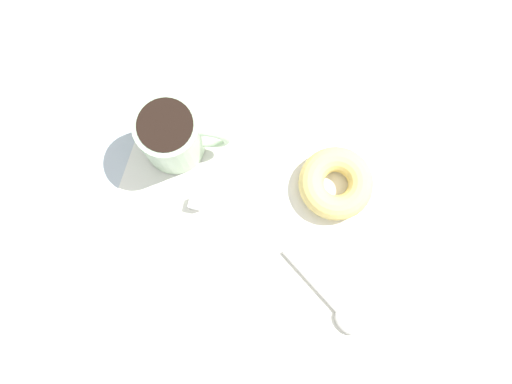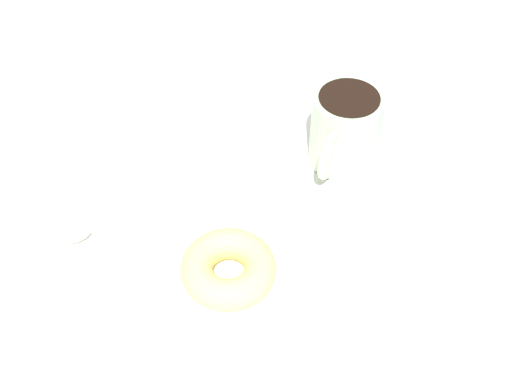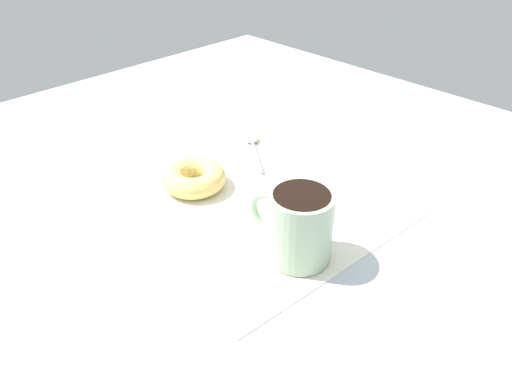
% 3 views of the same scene
% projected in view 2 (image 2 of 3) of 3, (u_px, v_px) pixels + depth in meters
% --- Properties ---
extents(ground_plane, '(1.20, 1.20, 0.02)m').
position_uv_depth(ground_plane, '(253.00, 235.00, 0.76)').
color(ground_plane, '#B2BCC6').
extents(napkin, '(0.37, 0.37, 0.00)m').
position_uv_depth(napkin, '(256.00, 205.00, 0.78)').
color(napkin, white).
rests_on(napkin, ground_plane).
extents(coffee_cup, '(0.08, 0.11, 0.09)m').
position_uv_depth(coffee_cup, '(345.00, 129.00, 0.79)').
color(coffee_cup, '#9EB793').
rests_on(coffee_cup, napkin).
extents(donut, '(0.09, 0.09, 0.03)m').
position_uv_depth(donut, '(228.00, 269.00, 0.70)').
color(donut, '#E5C66B').
rests_on(donut, napkin).
extents(spoon, '(0.09, 0.12, 0.01)m').
position_uv_depth(spoon, '(92.00, 230.00, 0.75)').
color(spoon, '#B7B2A8').
rests_on(spoon, napkin).
extents(sugar_cube, '(0.02, 0.02, 0.02)m').
position_uv_depth(sugar_cube, '(270.00, 152.00, 0.82)').
color(sugar_cube, white).
rests_on(sugar_cube, napkin).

